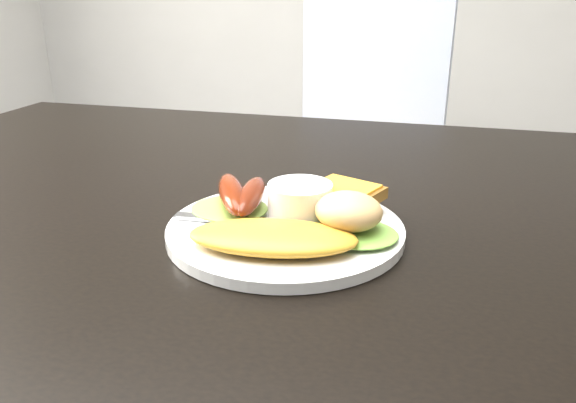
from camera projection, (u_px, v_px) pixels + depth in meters
name	position (u px, v px, depth m)	size (l,w,h in m)	color
dining_table	(253.00, 205.00, 0.68)	(1.20, 0.80, 0.04)	black
dining_chair	(360.00, 180.00, 1.63)	(0.45, 0.45, 0.05)	#9D7C50
person	(249.00, 70.00, 1.47)	(0.56, 0.37, 1.55)	navy
plate	(285.00, 230.00, 0.55)	(0.23, 0.23, 0.01)	white
lettuce_left	(229.00, 208.00, 0.57)	(0.08, 0.07, 0.01)	olive
lettuce_right	(356.00, 233.00, 0.52)	(0.08, 0.07, 0.01)	#4E9638
omelette	(273.00, 237.00, 0.49)	(0.15, 0.07, 0.02)	gold
sausage_a	(232.00, 194.00, 0.57)	(0.03, 0.10, 0.03)	#672907
sausage_b	(251.00, 196.00, 0.56)	(0.02, 0.10, 0.02)	#642308
ramekin	(300.00, 202.00, 0.55)	(0.06, 0.06, 0.04)	white
toast_a	(325.00, 204.00, 0.58)	(0.08, 0.08, 0.01)	#925E24
toast_b	(342.00, 195.00, 0.56)	(0.07, 0.07, 0.01)	olive
potato_salad	(349.00, 211.00, 0.51)	(0.06, 0.06, 0.03)	beige
fork	(250.00, 221.00, 0.55)	(0.15, 0.01, 0.00)	#ADAFB7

